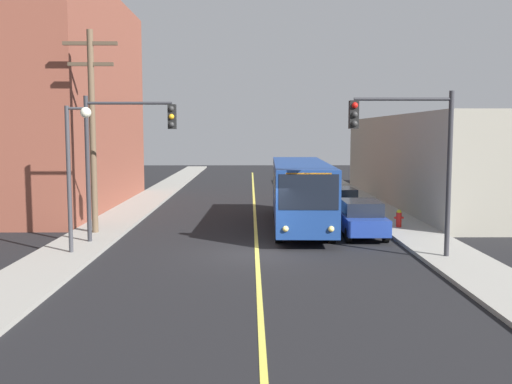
# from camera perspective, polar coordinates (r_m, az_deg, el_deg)

# --- Properties ---
(ground_plane) EXTENTS (120.00, 120.00, 0.00)m
(ground_plane) POSITION_cam_1_polar(r_m,az_deg,el_deg) (22.74, 0.10, -6.01)
(ground_plane) COLOR black
(sidewalk_left) EXTENTS (2.50, 90.00, 0.15)m
(sidewalk_left) POSITION_cam_1_polar(r_m,az_deg,el_deg) (33.32, -12.68, -2.22)
(sidewalk_left) COLOR gray
(sidewalk_left) RESTS_ON ground
(sidewalk_right) EXTENTS (2.50, 90.00, 0.15)m
(sidewalk_right) POSITION_cam_1_polar(r_m,az_deg,el_deg) (33.44, 12.42, -2.18)
(sidewalk_right) COLOR gray
(sidewalk_right) RESTS_ON ground
(lane_stripe_center) EXTENTS (0.16, 60.00, 0.01)m
(lane_stripe_center) POSITION_cam_1_polar(r_m,az_deg,el_deg) (37.55, -0.17, -1.28)
(lane_stripe_center) COLOR #D8CC4C
(lane_stripe_center) RESTS_ON ground
(building_left_brick) EXTENTS (10.00, 18.26, 13.03)m
(building_left_brick) POSITION_cam_1_polar(r_m,az_deg,el_deg) (38.61, -20.83, 8.22)
(building_left_brick) COLOR brown
(building_left_brick) RESTS_ON ground
(building_right_warehouse) EXTENTS (12.00, 25.42, 5.71)m
(building_right_warehouse) POSITION_cam_1_polar(r_m,az_deg,el_deg) (41.13, 20.48, 2.96)
(building_right_warehouse) COLOR gray
(building_right_warehouse) RESTS_ON ground
(city_bus) EXTENTS (2.91, 12.22, 3.20)m
(city_bus) POSITION_cam_1_polar(r_m,az_deg,el_deg) (28.85, 4.32, 0.16)
(city_bus) COLOR navy
(city_bus) RESTS_ON ground
(parked_car_blue) EXTENTS (1.84, 4.41, 1.62)m
(parked_car_blue) POSITION_cam_1_polar(r_m,az_deg,el_deg) (26.67, 10.17, -2.50)
(parked_car_blue) COLOR navy
(parked_car_blue) RESTS_ON ground
(parked_car_green) EXTENTS (1.91, 4.44, 1.62)m
(parked_car_green) POSITION_cam_1_polar(r_m,az_deg,el_deg) (32.56, 8.09, -0.96)
(parked_car_green) COLOR #196038
(parked_car_green) RESTS_ON ground
(parked_car_silver) EXTENTS (1.87, 4.43, 1.62)m
(parked_car_silver) POSITION_cam_1_polar(r_m,az_deg,el_deg) (40.44, 6.47, 0.39)
(parked_car_silver) COLOR #B7B7BC
(parked_car_silver) RESTS_ON ground
(utility_pole_near) EXTENTS (2.40, 0.28, 9.01)m
(utility_pole_near) POSITION_cam_1_polar(r_m,az_deg,el_deg) (27.20, -15.67, 6.61)
(utility_pole_near) COLOR brown
(utility_pole_near) RESTS_ON sidewalk_left
(traffic_signal_left_corner) EXTENTS (3.75, 0.48, 6.00)m
(traffic_signal_left_corner) POSITION_cam_1_polar(r_m,az_deg,el_deg) (24.61, -12.70, 4.85)
(traffic_signal_left_corner) COLOR #2D2D33
(traffic_signal_left_corner) RESTS_ON sidewalk_left
(traffic_signal_right_corner) EXTENTS (3.75, 0.48, 6.00)m
(traffic_signal_right_corner) POSITION_cam_1_polar(r_m,az_deg,el_deg) (21.78, 14.57, 4.69)
(traffic_signal_right_corner) COLOR #2D2D33
(traffic_signal_right_corner) RESTS_ON sidewalk_right
(street_lamp_left) EXTENTS (0.98, 0.40, 5.50)m
(street_lamp_left) POSITION_cam_1_polar(r_m,az_deg,el_deg) (22.85, -17.30, 3.25)
(street_lamp_left) COLOR #38383D
(street_lamp_left) RESTS_ON sidewalk_left
(fire_hydrant) EXTENTS (0.44, 0.26, 0.84)m
(fire_hydrant) POSITION_cam_1_polar(r_m,az_deg,el_deg) (28.78, 13.75, -2.48)
(fire_hydrant) COLOR red
(fire_hydrant) RESTS_ON sidewalk_right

